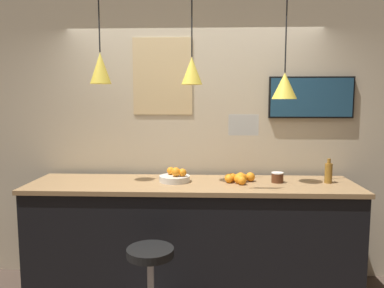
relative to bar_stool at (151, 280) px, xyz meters
The scene contains 13 objects.
back_wall 1.53m from the bar_stool, 76.48° to the left, with size 8.00×0.06×2.90m.
service_counter 0.74m from the bar_stool, 67.84° to the left, with size 2.92×0.73×1.06m.
bar_stool is the anchor object (origin of this frame).
fruit_bowl 0.96m from the bar_stool, 80.40° to the left, with size 0.28×0.28×0.14m.
orange_pile 1.18m from the bar_stool, 45.11° to the left, with size 0.28×0.22×0.09m.
juice_bottle 1.79m from the bar_stool, 25.71° to the left, with size 0.07×0.07×0.22m.
spread_jar 1.42m from the bar_stool, 34.58° to the left, with size 0.11×0.11×0.09m.
pendant_lamp_left 1.80m from the bar_stool, 128.69° to the left, with size 0.18×0.18×0.86m.
pendant_lamp_middle 1.72m from the bar_stool, 66.63° to the left, with size 0.18×0.18×0.87m.
pendant_lamp_right 1.91m from the bar_stool, 30.99° to the left, with size 0.21×0.21×0.99m.
mounted_tv 2.25m from the bar_stool, 37.75° to the left, with size 0.82×0.04×0.40m.
hanging_menu_board 1.38m from the bar_stool, 29.60° to the left, with size 0.24×0.01×0.17m.
wall_poster 1.91m from the bar_stool, 91.64° to the left, with size 0.59×0.01×0.75m.
Camera 1 is at (0.14, -2.57, 1.80)m, focal length 35.00 mm.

